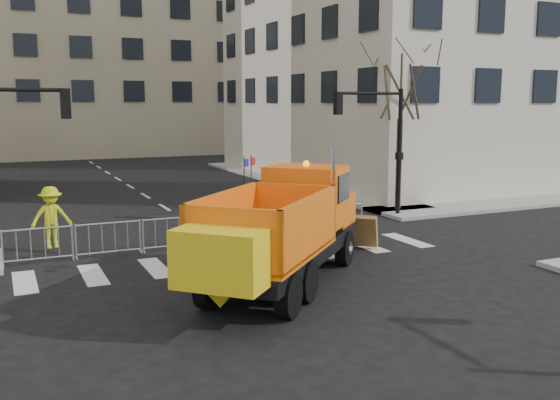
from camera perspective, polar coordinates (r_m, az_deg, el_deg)
name	(u,v)px	position (r m, az deg, el deg)	size (l,w,h in m)	color
ground	(333,310)	(14.94, 4.86, -10.01)	(120.00, 120.00, 0.00)	black
sidewalk_back	(216,237)	(22.44, -5.84, -3.38)	(64.00, 5.00, 0.15)	gray
building_far	(67,27)	(65.06, -18.86, 14.77)	(30.00, 18.00, 24.00)	tan
traffic_light_right	(399,154)	(26.81, 10.86, 4.18)	(0.18, 0.18, 5.40)	black
crowd_barriers	(204,230)	(21.28, -7.00, -2.77)	(12.60, 0.60, 1.10)	#9EA0A5
street_tree	(400,127)	(27.97, 10.91, 6.53)	(3.00, 3.00, 7.50)	#382B21
plow_truck	(282,227)	(16.34, 0.16, -2.44)	(8.39, 8.40, 3.64)	black
cop_a	(346,214)	(22.46, 6.09, -1.32)	(0.63, 0.42, 1.74)	black
cop_b	(325,217)	(21.41, 4.13, -1.58)	(0.92, 0.72, 1.89)	black
cop_c	(314,224)	(19.87, 3.12, -2.16)	(1.20, 0.50, 2.05)	black
worker	(51,217)	(21.50, -20.19, -1.50)	(1.30, 0.75, 2.01)	#CDDA19
newspaper_box	(276,209)	(24.41, -0.40, -0.84)	(0.45, 0.40, 1.10)	red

